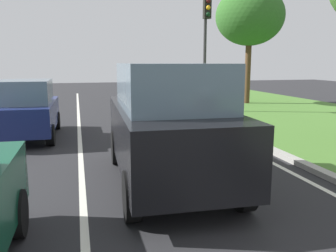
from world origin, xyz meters
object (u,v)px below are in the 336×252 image
(traffic_light_near_right, at_px, (206,32))
(tree_roadside_far, at_px, (250,17))
(car_hatchback_far, at_px, (26,110))
(car_suv_ahead, at_px, (168,124))

(traffic_light_near_right, relative_size, tree_roadside_far, 0.86)
(tree_roadside_far, bearing_deg, car_hatchback_far, -148.71)
(car_hatchback_far, relative_size, tree_roadside_far, 0.59)
(car_hatchback_far, height_order, tree_roadside_far, tree_roadside_far)
(traffic_light_near_right, height_order, tree_roadside_far, tree_roadside_far)
(car_hatchback_far, distance_m, traffic_light_near_right, 8.63)
(car_suv_ahead, relative_size, tree_roadside_far, 0.73)
(car_suv_ahead, relative_size, car_hatchback_far, 1.23)
(car_suv_ahead, xyz_separation_m, car_hatchback_far, (-3.15, 5.03, -0.28))
(car_hatchback_far, bearing_deg, tree_roadside_far, 32.14)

